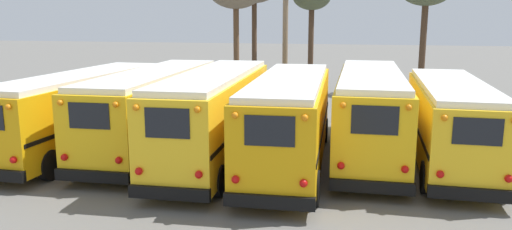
{
  "coord_description": "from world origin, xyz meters",
  "views": [
    {
      "loc": [
        3.78,
        -18.22,
        5.37
      ],
      "look_at": [
        0.0,
        0.03,
        1.66
      ],
      "focal_mm": 35.0,
      "sensor_mm": 36.0,
      "label": 1
    }
  ],
  "objects_px": {
    "school_bus_1": "(155,107)",
    "school_bus_2": "(215,113)",
    "school_bus_4": "(370,111)",
    "utility_pole": "(285,42)",
    "school_bus_3": "(290,118)",
    "school_bus_0": "(82,109)",
    "school_bus_5": "(450,120)"
  },
  "relations": [
    {
      "from": "school_bus_4",
      "to": "utility_pole",
      "type": "height_order",
      "value": "utility_pole"
    },
    {
      "from": "school_bus_1",
      "to": "school_bus_3",
      "type": "bearing_deg",
      "value": -12.98
    },
    {
      "from": "school_bus_2",
      "to": "utility_pole",
      "type": "height_order",
      "value": "utility_pole"
    },
    {
      "from": "school_bus_3",
      "to": "utility_pole",
      "type": "height_order",
      "value": "utility_pole"
    },
    {
      "from": "school_bus_2",
      "to": "school_bus_3",
      "type": "bearing_deg",
      "value": -5.02
    },
    {
      "from": "school_bus_3",
      "to": "school_bus_5",
      "type": "height_order",
      "value": "school_bus_3"
    },
    {
      "from": "school_bus_1",
      "to": "school_bus_5",
      "type": "height_order",
      "value": "school_bus_1"
    },
    {
      "from": "school_bus_2",
      "to": "school_bus_3",
      "type": "xyz_separation_m",
      "value": [
        2.84,
        -0.25,
        -0.03
      ]
    },
    {
      "from": "school_bus_1",
      "to": "school_bus_4",
      "type": "relative_size",
      "value": 1.03
    },
    {
      "from": "school_bus_1",
      "to": "school_bus_4",
      "type": "height_order",
      "value": "school_bus_4"
    },
    {
      "from": "school_bus_4",
      "to": "school_bus_1",
      "type": "bearing_deg",
      "value": -175.37
    },
    {
      "from": "school_bus_1",
      "to": "school_bus_2",
      "type": "bearing_deg",
      "value": -20.46
    },
    {
      "from": "school_bus_0",
      "to": "school_bus_4",
      "type": "height_order",
      "value": "school_bus_4"
    },
    {
      "from": "school_bus_0",
      "to": "school_bus_2",
      "type": "bearing_deg",
      "value": -2.92
    },
    {
      "from": "school_bus_0",
      "to": "school_bus_3",
      "type": "height_order",
      "value": "school_bus_3"
    },
    {
      "from": "school_bus_0",
      "to": "school_bus_2",
      "type": "relative_size",
      "value": 0.97
    },
    {
      "from": "school_bus_3",
      "to": "school_bus_4",
      "type": "distance_m",
      "value": 3.47
    },
    {
      "from": "school_bus_3",
      "to": "school_bus_4",
      "type": "height_order",
      "value": "school_bus_4"
    },
    {
      "from": "school_bus_2",
      "to": "school_bus_4",
      "type": "distance_m",
      "value": 5.93
    },
    {
      "from": "school_bus_1",
      "to": "school_bus_2",
      "type": "relative_size",
      "value": 1.02
    },
    {
      "from": "school_bus_0",
      "to": "school_bus_3",
      "type": "distance_m",
      "value": 8.52
    },
    {
      "from": "school_bus_1",
      "to": "school_bus_3",
      "type": "relative_size",
      "value": 1.05
    },
    {
      "from": "school_bus_1",
      "to": "school_bus_5",
      "type": "xyz_separation_m",
      "value": [
        11.34,
        0.03,
        -0.07
      ]
    },
    {
      "from": "school_bus_0",
      "to": "school_bus_4",
      "type": "bearing_deg",
      "value": 7.32
    },
    {
      "from": "school_bus_0",
      "to": "school_bus_3",
      "type": "relative_size",
      "value": 1.0
    },
    {
      "from": "school_bus_4",
      "to": "school_bus_5",
      "type": "distance_m",
      "value": 2.91
    },
    {
      "from": "school_bus_2",
      "to": "school_bus_1",
      "type": "bearing_deg",
      "value": 159.54
    },
    {
      "from": "school_bus_1",
      "to": "school_bus_4",
      "type": "xyz_separation_m",
      "value": [
        8.5,
        0.69,
        0.03
      ]
    },
    {
      "from": "school_bus_3",
      "to": "school_bus_5",
      "type": "distance_m",
      "value": 5.83
    },
    {
      "from": "school_bus_0",
      "to": "school_bus_2",
      "type": "distance_m",
      "value": 5.68
    },
    {
      "from": "school_bus_3",
      "to": "utility_pole",
      "type": "xyz_separation_m",
      "value": [
        -1.79,
        10.83,
        2.17
      ]
    },
    {
      "from": "school_bus_1",
      "to": "utility_pole",
      "type": "xyz_separation_m",
      "value": [
        3.88,
        9.52,
        2.2
      ]
    }
  ]
}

